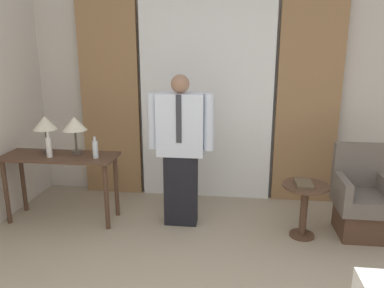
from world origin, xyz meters
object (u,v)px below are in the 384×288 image
at_px(bottle_by_lamp, 49,147).
at_px(table_lamp_right, 75,125).
at_px(person, 181,147).
at_px(side_table, 304,202).
at_px(desk, 60,166).
at_px(armchair, 361,202).
at_px(bottle_near_edge, 95,149).
at_px(table_lamp_left, 45,124).
at_px(book, 304,184).

bearing_deg(bottle_by_lamp, table_lamp_right, 33.62).
height_order(person, side_table, person).
xyz_separation_m(desk, side_table, (2.64, -0.09, -0.25)).
relative_size(bottle_by_lamp, armchair, 0.30).
xyz_separation_m(bottle_near_edge, armchair, (2.81, 0.11, -0.51)).
bearing_deg(table_lamp_left, person, -0.39).
xyz_separation_m(desk, book, (2.62, -0.10, -0.05)).
relative_size(table_lamp_left, person, 0.25).
xyz_separation_m(armchair, side_table, (-0.60, -0.15, 0.03)).
bearing_deg(desk, table_lamp_left, 155.71).
bearing_deg(table_lamp_left, desk, -24.29).
bearing_deg(table_lamp_right, person, -0.50).
relative_size(table_lamp_right, person, 0.25).
distance_m(person, armchair, 1.97).
bearing_deg(person, desk, -177.17).
bearing_deg(bottle_by_lamp, side_table, -0.15).
height_order(bottle_by_lamp, book, bottle_by_lamp).
distance_m(bottle_near_edge, person, 0.91).
distance_m(desk, bottle_near_edge, 0.49).
relative_size(table_lamp_left, side_table, 0.73).
distance_m(bottle_by_lamp, book, 2.71).
bearing_deg(armchair, bottle_near_edge, -177.81).
xyz_separation_m(desk, table_lamp_left, (-0.17, 0.08, 0.46)).
height_order(bottle_by_lamp, side_table, bottle_by_lamp).
bearing_deg(person, book, -7.42).
height_order(desk, bottle_near_edge, bottle_near_edge).
bearing_deg(side_table, table_lamp_right, 176.19).
height_order(table_lamp_right, side_table, table_lamp_right).
height_order(bottle_near_edge, book, bottle_near_edge).
xyz_separation_m(table_lamp_right, book, (2.45, -0.18, -0.50)).
bearing_deg(book, table_lamp_left, 176.37).
xyz_separation_m(bottle_by_lamp, armchair, (3.31, 0.14, -0.53)).
distance_m(armchair, side_table, 0.62).
relative_size(person, book, 6.85).
xyz_separation_m(table_lamp_right, armchair, (3.07, -0.02, -0.74)).
bearing_deg(armchair, table_lamp_right, 179.65).
bearing_deg(armchair, book, -165.74).
distance_m(table_lamp_right, bottle_near_edge, 0.37).
relative_size(desk, table_lamp_right, 3.03).
distance_m(desk, table_lamp_left, 0.49).
relative_size(desk, person, 0.77).
xyz_separation_m(table_lamp_left, table_lamp_right, (0.34, 0.00, 0.00)).
height_order(desk, table_lamp_left, table_lamp_left).
height_order(table_lamp_left, table_lamp_right, same).
bearing_deg(bottle_near_edge, desk, 173.51).
xyz_separation_m(desk, bottle_by_lamp, (-0.07, -0.08, 0.24)).
height_order(bottle_near_edge, person, person).
relative_size(armchair, book, 3.88).
relative_size(bottle_near_edge, bottle_by_lamp, 0.85).
height_order(desk, table_lamp_right, table_lamp_right).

